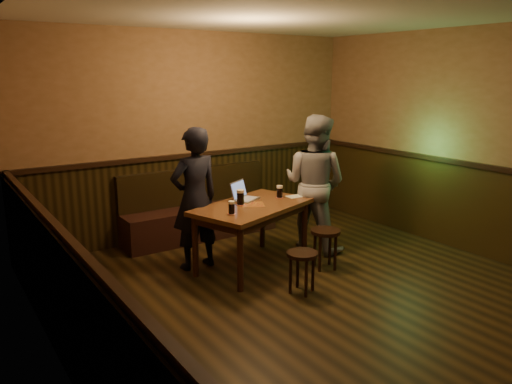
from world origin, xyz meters
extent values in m
cube|color=black|center=(0.00, 0.00, -0.01)|extent=(5.00, 6.00, 0.02)
cube|color=beige|center=(0.00, 0.00, 2.81)|extent=(5.00, 6.00, 0.02)
cube|color=#8D6448|center=(0.00, 3.01, 1.40)|extent=(5.00, 0.02, 2.80)
cube|color=#8D6448|center=(-2.51, 0.00, 1.40)|extent=(0.02, 6.00, 2.80)
cube|color=#8D6448|center=(2.51, 0.00, 1.40)|extent=(0.02, 6.00, 2.80)
cube|color=black|center=(0.00, 2.98, 0.55)|extent=(4.98, 0.04, 1.10)
cube|color=black|center=(-2.48, 0.00, 0.55)|extent=(0.04, 5.98, 1.10)
cube|color=black|center=(2.48, 0.00, 0.55)|extent=(0.04, 5.98, 1.10)
cube|color=black|center=(0.00, 2.95, 1.13)|extent=(4.98, 0.06, 0.06)
cube|color=black|center=(-2.45, 0.00, 1.13)|extent=(0.06, 5.98, 0.06)
cube|color=black|center=(2.45, 0.00, 1.13)|extent=(0.06, 5.98, 0.06)
cube|color=black|center=(-0.11, 2.71, 0.23)|extent=(2.20, 0.50, 0.45)
cube|color=black|center=(-0.11, 2.91, 0.70)|extent=(2.20, 0.10, 0.50)
cube|color=#583819|center=(-0.11, 1.41, 0.73)|extent=(1.60, 1.22, 0.05)
cube|color=black|center=(-0.11, 1.41, 0.66)|extent=(1.45, 1.07, 0.08)
cube|color=maroon|center=(-0.11, 1.41, 0.76)|extent=(0.35, 0.35, 0.00)
cylinder|color=black|center=(-0.60, 0.90, 0.35)|extent=(0.07, 0.07, 0.71)
cylinder|color=black|center=(-0.81, 1.51, 0.35)|extent=(0.07, 0.07, 0.71)
cylinder|color=black|center=(0.58, 1.30, 0.35)|extent=(0.07, 0.07, 0.71)
cylinder|color=black|center=(0.38, 1.91, 0.35)|extent=(0.07, 0.07, 0.71)
cylinder|color=black|center=(-0.09, 0.52, 0.42)|extent=(0.41, 0.41, 0.04)
cylinder|color=black|center=(0.03, 0.48, 0.21)|extent=(0.03, 0.03, 0.42)
cylinder|color=black|center=(-0.05, 0.64, 0.21)|extent=(0.03, 0.03, 0.42)
cylinder|color=black|center=(-0.21, 0.56, 0.21)|extent=(0.03, 0.03, 0.42)
cylinder|color=black|center=(-0.13, 0.40, 0.21)|extent=(0.03, 0.03, 0.42)
cylinder|color=black|center=(0.56, 0.89, 0.45)|extent=(0.45, 0.45, 0.04)
cylinder|color=black|center=(0.68, 0.94, 0.22)|extent=(0.04, 0.04, 0.45)
cylinder|color=black|center=(0.51, 1.01, 0.22)|extent=(0.04, 0.04, 0.45)
cylinder|color=black|center=(0.44, 0.84, 0.22)|extent=(0.04, 0.04, 0.45)
cylinder|color=black|center=(0.61, 0.77, 0.22)|extent=(0.04, 0.04, 0.45)
cylinder|color=maroon|center=(-0.52, 1.20, 0.76)|extent=(0.09, 0.09, 0.00)
cylinder|color=silver|center=(-0.52, 1.20, 0.76)|extent=(0.08, 0.08, 0.00)
cylinder|color=black|center=(-0.52, 1.20, 0.82)|extent=(0.07, 0.07, 0.11)
cylinder|color=beige|center=(-0.52, 1.20, 0.89)|extent=(0.07, 0.07, 0.03)
cylinder|color=maroon|center=(-0.23, 1.48, 0.76)|extent=(0.11, 0.11, 0.00)
cylinder|color=silver|center=(-0.23, 1.48, 0.76)|extent=(0.10, 0.10, 0.00)
cylinder|color=black|center=(-0.23, 1.48, 0.83)|extent=(0.08, 0.08, 0.14)
cylinder|color=beige|center=(-0.23, 1.48, 0.92)|extent=(0.09, 0.09, 0.03)
cylinder|color=maroon|center=(0.34, 1.50, 0.76)|extent=(0.10, 0.10, 0.00)
cylinder|color=silver|center=(0.34, 1.50, 0.76)|extent=(0.08, 0.08, 0.00)
cylinder|color=black|center=(0.34, 1.50, 0.82)|extent=(0.07, 0.07, 0.12)
cylinder|color=beige|center=(0.34, 1.50, 0.90)|extent=(0.08, 0.08, 0.03)
cube|color=silver|center=(-0.06, 1.62, 0.77)|extent=(0.38, 0.34, 0.02)
cube|color=#B2B2B7|center=(-0.06, 1.62, 0.78)|extent=(0.33, 0.29, 0.00)
cube|color=silver|center=(-0.11, 1.72, 0.88)|extent=(0.31, 0.21, 0.21)
cube|color=#5971A6|center=(-0.11, 1.71, 0.88)|extent=(0.27, 0.18, 0.18)
cube|color=silver|center=(0.54, 1.44, 0.76)|extent=(0.23, 0.16, 0.00)
imported|color=black|center=(-0.67, 1.77, 0.83)|extent=(0.63, 0.43, 1.66)
imported|color=gray|center=(0.89, 1.49, 0.87)|extent=(0.93, 1.03, 1.74)
camera|label=1|loc=(-3.18, -3.24, 2.23)|focal=35.00mm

